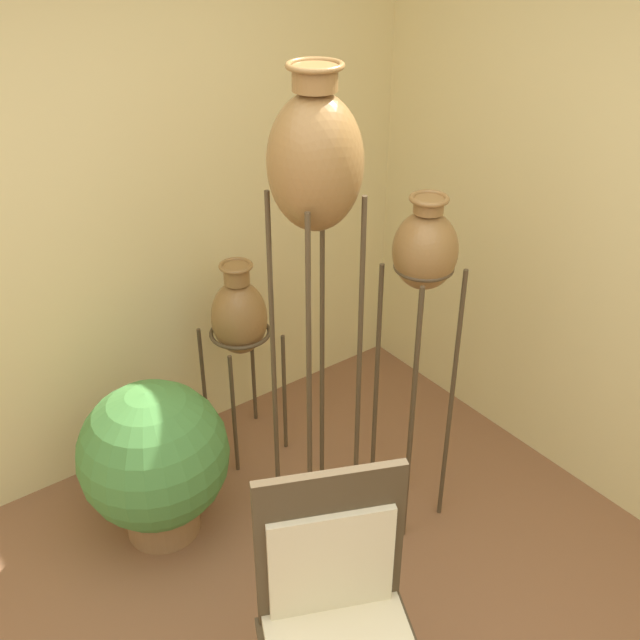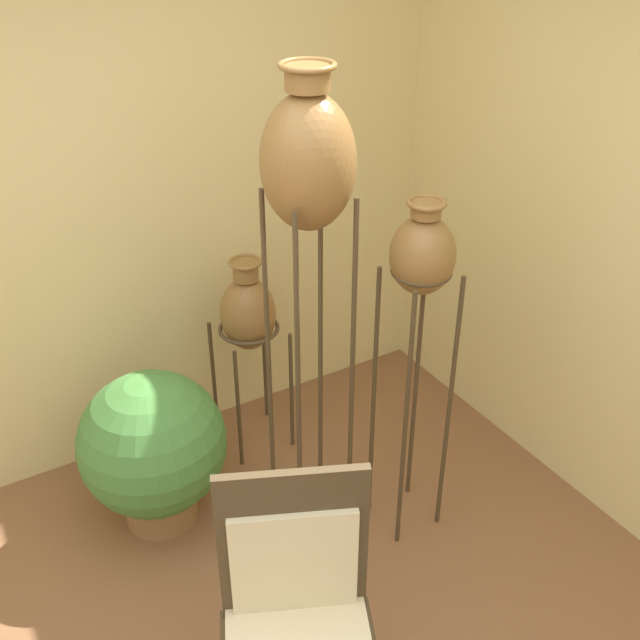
{
  "view_description": "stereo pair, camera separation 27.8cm",
  "coord_description": "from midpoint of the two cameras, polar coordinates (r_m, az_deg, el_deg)",
  "views": [
    {
      "loc": [
        -0.76,
        -1.05,
        2.59
      ],
      "look_at": [
        0.86,
        1.12,
        0.97
      ],
      "focal_mm": 42.0,
      "sensor_mm": 36.0,
      "label": 1
    },
    {
      "loc": [
        -0.53,
        -1.21,
        2.59
      ],
      "look_at": [
        0.86,
        1.12,
        0.97
      ],
      "focal_mm": 42.0,
      "sensor_mm": 36.0,
      "label": 2
    }
  ],
  "objects": [
    {
      "name": "vase_stand_medium",
      "position": [
        2.9,
        5.23,
        4.28
      ],
      "size": [
        0.25,
        0.25,
        1.57
      ],
      "color": "#473823",
      "rests_on": "ground_plane"
    },
    {
      "name": "potted_plant",
      "position": [
        3.4,
        -14.83,
        -10.3
      ],
      "size": [
        0.65,
        0.65,
        0.76
      ],
      "color": "olive",
      "rests_on": "ground_plane"
    },
    {
      "name": "vase_stand_tall",
      "position": [
        2.62,
        -3.46,
        11.2
      ],
      "size": [
        0.34,
        0.34,
        2.07
      ],
      "color": "#473823",
      "rests_on": "ground_plane"
    },
    {
      "name": "vase_stand_short",
      "position": [
        3.6,
        -8.37,
        0.06
      ],
      "size": [
        0.32,
        0.32,
        1.06
      ],
      "color": "#473823",
      "rests_on": "ground_plane"
    },
    {
      "name": "chair",
      "position": [
        2.45,
        -2.04,
        -21.99
      ],
      "size": [
        0.64,
        0.63,
        1.12
      ],
      "rotation": [
        0.0,
        0.0,
        -0.43
      ],
      "color": "#473823",
      "rests_on": "ground_plane"
    },
    {
      "name": "wall_back",
      "position": [
        3.4,
        -23.34,
        6.9
      ],
      "size": [
        7.88,
        0.06,
        2.7
      ],
      "color": "beige",
      "rests_on": "ground_plane"
    }
  ]
}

